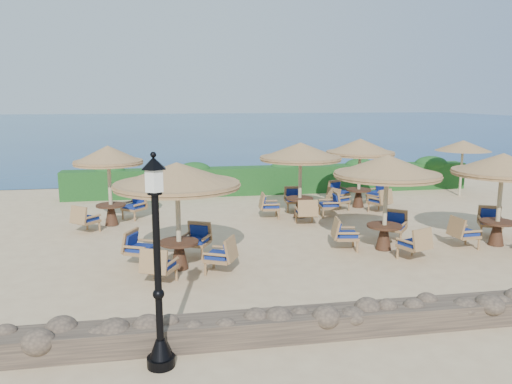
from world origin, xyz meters
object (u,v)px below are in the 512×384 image
Objects in this scene: cafe_set_2 at (501,180)px; cafe_set_1 at (387,181)px; cafe_set_4 at (300,166)px; cafe_set_3 at (109,169)px; lamp_post at (158,272)px; extra_parasol at (463,146)px; cafe_set_0 at (178,194)px; cafe_set_5 at (360,162)px.

cafe_set_1 is at bearing 177.20° from cafe_set_2.
cafe_set_4 is (-4.67, 4.30, -0.06)m from cafe_set_2.
cafe_set_3 is at bearing -179.91° from cafe_set_4.
extra_parasol is (12.60, 12.00, 0.62)m from lamp_post.
lamp_post is 1.14× the size of cafe_set_1.
lamp_post is 9.49m from cafe_set_3.
cafe_set_3 is at bearing 113.92° from cafe_set_0.
cafe_set_3 is at bearing 158.88° from cafe_set_2.
extra_parasol is at bearing 15.30° from cafe_set_5.
cafe_set_4 is at bearing 63.11° from lamp_post.
extra_parasol is at bearing 43.60° from lamp_post.
extra_parasol is 0.78× the size of cafe_set_0.
cafe_set_5 reaches higher than extra_parasol.
cafe_set_3 is (-2.11, 4.76, -0.01)m from cafe_set_0.
lamp_post reaches higher than extra_parasol.
cafe_set_5 is at bearing 54.98° from lamp_post.
cafe_set_0 is at bearing -173.58° from cafe_set_1.
cafe_set_2 is at bearing -2.80° from cafe_set_1.
cafe_set_0 is at bearing -177.01° from cafe_set_2.
lamp_post is at bearing -151.83° from cafe_set_2.
extra_parasol is at bearing 46.04° from cafe_set_1.
cafe_set_0 is at bearing -139.36° from cafe_set_5.
lamp_post is 10.67m from cafe_set_2.
cafe_set_0 is at bearing -132.23° from cafe_set_4.
cafe_set_4 is at bearing 137.34° from cafe_set_2.
cafe_set_3 and cafe_set_4 have the same top height.
cafe_set_1 and cafe_set_2 have the same top height.
cafe_set_5 is at bearing 40.64° from cafe_set_0.
cafe_set_2 and cafe_set_5 have the same top height.
cafe_set_3 is (-1.71, 9.33, 0.33)m from lamp_post.
lamp_post reaches higher than cafe_set_4.
extra_parasol is 0.91× the size of cafe_set_3.
cafe_set_4 is at bearing 107.54° from cafe_set_1.
cafe_set_5 is at bearing 7.82° from cafe_set_3.
cafe_set_5 is (-5.19, -1.42, -0.40)m from extra_parasol.
cafe_set_1 is at bearing -104.28° from cafe_set_5.
extra_parasol is 0.85× the size of cafe_set_5.
extra_parasol is 0.86× the size of cafe_set_2.
extra_parasol is 5.39m from cafe_set_5.
cafe_set_5 is (1.37, 5.38, -0.16)m from cafe_set_1.
cafe_set_0 is 1.07× the size of cafe_set_4.
cafe_set_0 reaches higher than extra_parasol.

